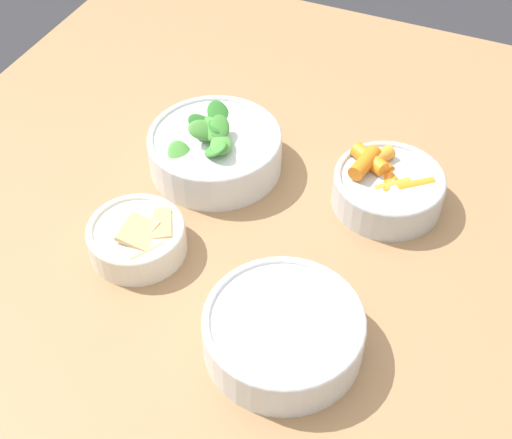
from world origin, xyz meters
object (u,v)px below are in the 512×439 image
(bowl_carrots, at_px, (387,186))
(bowl_greens, at_px, (214,149))
(bowl_beans_hotdog, at_px, (283,333))
(bowl_cookies, at_px, (138,237))

(bowl_carrots, relative_size, bowl_greens, 0.79)
(bowl_carrots, xyz_separation_m, bowl_beans_hotdog, (0.28, -0.04, -0.00))
(bowl_carrots, distance_m, bowl_beans_hotdog, 0.28)
(bowl_greens, distance_m, bowl_cookies, 0.19)
(bowl_carrots, relative_size, bowl_beans_hotdog, 0.82)
(bowl_carrots, height_order, bowl_cookies, bowl_carrots)
(bowl_cookies, bearing_deg, bowl_carrots, 128.52)
(bowl_carrots, xyz_separation_m, bowl_greens, (0.03, -0.25, 0.00))
(bowl_carrots, xyz_separation_m, bowl_cookies, (0.21, -0.27, -0.01))
(bowl_carrots, bearing_deg, bowl_beans_hotdog, -8.37)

